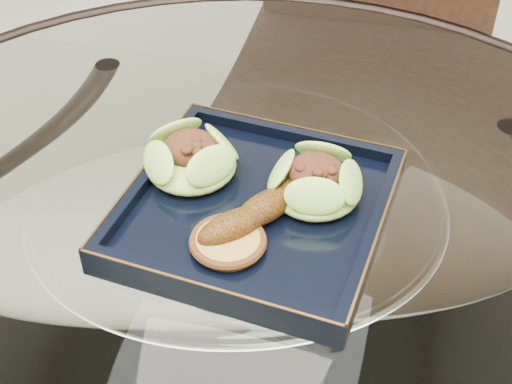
# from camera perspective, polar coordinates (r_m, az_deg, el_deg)

# --- Properties ---
(dining_table) EXTENTS (1.13, 1.13, 0.77)m
(dining_table) POSITION_cam_1_polar(r_m,az_deg,el_deg) (0.89, -1.29, -10.68)
(dining_table) COLOR white
(dining_table) RESTS_ON ground
(dining_chair) EXTENTS (0.44, 0.44, 0.96)m
(dining_chair) POSITION_cam_1_polar(r_m,az_deg,el_deg) (1.28, 8.05, 4.26)
(dining_chair) COLOR #321E10
(dining_chair) RESTS_ON ground
(navy_plate) EXTENTS (0.29, 0.29, 0.02)m
(navy_plate) POSITION_cam_1_polar(r_m,az_deg,el_deg) (0.77, 0.00, -1.68)
(navy_plate) COLOR black
(navy_plate) RESTS_ON dining_table
(lettuce_wrap_left) EXTENTS (0.13, 0.13, 0.04)m
(lettuce_wrap_left) POSITION_cam_1_polar(r_m,az_deg,el_deg) (0.80, -5.21, 2.54)
(lettuce_wrap_left) COLOR #72A931
(lettuce_wrap_left) RESTS_ON navy_plate
(lettuce_wrap_right) EXTENTS (0.13, 0.13, 0.04)m
(lettuce_wrap_right) POSITION_cam_1_polar(r_m,az_deg,el_deg) (0.76, 4.75, 0.62)
(lettuce_wrap_right) COLOR #71AB31
(lettuce_wrap_right) RESTS_ON navy_plate
(roasted_plantain) EXTENTS (0.12, 0.15, 0.03)m
(roasted_plantain) POSITION_cam_1_polar(r_m,az_deg,el_deg) (0.74, 0.81, -1.20)
(roasted_plantain) COLOR #5D3409
(roasted_plantain) RESTS_ON navy_plate
(crumb_patty) EXTENTS (0.08, 0.08, 0.01)m
(crumb_patty) POSITION_cam_1_polar(r_m,az_deg,el_deg) (0.71, -2.25, -4.06)
(crumb_patty) COLOR #B1813B
(crumb_patty) RESTS_ON navy_plate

